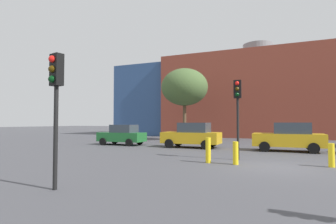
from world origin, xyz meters
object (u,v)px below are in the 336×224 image
object	(u,v)px
parked_car_2	(289,137)
bare_tree_0	(184,87)
parked_car_0	(122,135)
bollard_yellow_0	(331,155)
traffic_light_island	(238,101)
bollard_yellow_1	(208,150)
traffic_light_near_left	(56,89)
bollard_yellow_2	(236,153)
parked_car_1	(192,135)

from	to	relation	value
parked_car_2	bare_tree_0	bearing A→B (deg)	-36.14
parked_car_2	parked_car_0	bearing A→B (deg)	0.00
parked_car_2	bollard_yellow_0	world-z (taller)	parked_car_2
bollard_yellow_0	traffic_light_island	bearing A→B (deg)	170.12
parked_car_0	bollard_yellow_1	size ratio (longest dim) A/B	3.31
traffic_light_near_left	bollard_yellow_2	size ratio (longest dim) A/B	3.75
parked_car_1	traffic_light_near_left	distance (m)	13.47
traffic_light_island	bare_tree_0	distance (m)	14.47
traffic_light_island	bollard_yellow_2	xyz separation A→B (m)	(0.12, -1.54, -2.41)
traffic_light_island	bare_tree_0	size ratio (longest dim) A/B	0.54
parked_car_1	bollard_yellow_2	distance (m)	8.08
traffic_light_near_left	parked_car_1	bearing A→B (deg)	-165.75
traffic_light_island	bollard_yellow_2	distance (m)	2.86
parked_car_2	bare_tree_0	size ratio (longest dim) A/B	0.58
traffic_light_island	bollard_yellow_1	size ratio (longest dim) A/B	3.42
bare_tree_0	bollard_yellow_2	world-z (taller)	bare_tree_0
parked_car_0	parked_car_2	size ratio (longest dim) A/B	0.90
parked_car_0	parked_car_1	world-z (taller)	parked_car_1
parked_car_1	bare_tree_0	size ratio (longest dim) A/B	0.57
parked_car_2	bollard_yellow_0	distance (m)	6.19
parked_car_1	parked_car_0	bearing A→B (deg)	0.00
parked_car_1	bollard_yellow_2	size ratio (longest dim) A/B	4.19
parked_car_1	traffic_light_island	world-z (taller)	traffic_light_island
traffic_light_near_left	traffic_light_island	size ratio (longest dim) A/B	0.95
traffic_light_island	traffic_light_near_left	bearing A→B (deg)	-26.28
traffic_light_island	bollard_yellow_2	world-z (taller)	traffic_light_island
parked_car_2	bollard_yellow_0	size ratio (longest dim) A/B	4.31
parked_car_0	parked_car_1	bearing A→B (deg)	-180.00
traffic_light_near_left	bollard_yellow_2	distance (m)	7.89
parked_car_2	traffic_light_island	world-z (taller)	traffic_light_island
parked_car_0	parked_car_2	distance (m)	12.53
parked_car_0	traffic_light_island	world-z (taller)	traffic_light_island
traffic_light_near_left	parked_car_2	bearing A→B (deg)	167.88
parked_car_0	bollard_yellow_1	xyz separation A→B (m)	(9.00, -6.80, -0.25)
traffic_light_near_left	bollard_yellow_0	bearing A→B (deg)	146.50
parked_car_2	traffic_light_near_left	world-z (taller)	traffic_light_near_left
parked_car_0	traffic_light_near_left	xyz separation A→B (m)	(6.36, -13.34, 1.96)
traffic_light_near_left	traffic_light_island	bearing A→B (deg)	167.57
traffic_light_near_left	bollard_yellow_1	bearing A→B (deg)	170.72
parked_car_1	parked_car_2	world-z (taller)	parked_car_2
parked_car_1	traffic_light_near_left	xyz separation A→B (m)	(0.36, -13.34, 1.87)
parked_car_0	bare_tree_0	bearing A→B (deg)	-112.88
parked_car_2	bollard_yellow_2	bearing A→B (deg)	71.57
bare_tree_0	parked_car_2	bearing A→B (deg)	-36.14
bare_tree_0	bollard_yellow_0	world-z (taller)	bare_tree_0
parked_car_2	traffic_light_near_left	bearing A→B (deg)	65.17
parked_car_2	traffic_light_near_left	size ratio (longest dim) A/B	1.13
bollard_yellow_1	bollard_yellow_2	bearing A→B (deg)	-2.57
parked_car_1	bollard_yellow_1	bearing A→B (deg)	113.78
traffic_light_near_left	bollard_yellow_0	world-z (taller)	traffic_light_near_left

